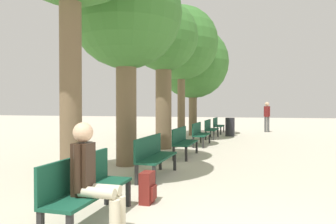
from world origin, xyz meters
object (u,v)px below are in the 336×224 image
object	(u,v)px
bench_row_3	(200,132)
pedestrian_near	(267,115)
bench_row_5	(217,124)
tree_row_4	(193,63)
bench_row_0	(85,184)
person_seated	(92,174)
bench_row_1	(154,153)
backpack	(148,188)
tree_row_3	(181,43)
bench_row_4	(210,128)
tree_row_2	(163,41)
bench_row_2	(183,140)
trash_bin	(230,127)
tree_row_1	(126,16)

from	to	relation	value
bench_row_3	pedestrian_near	xyz separation A→B (m)	(2.62, 7.24, 0.49)
bench_row_5	tree_row_4	distance (m)	3.69
bench_row_3	tree_row_4	world-z (taller)	tree_row_4
bench_row_0	person_seated	size ratio (longest dim) A/B	1.27
bench_row_0	bench_row_1	xyz separation A→B (m)	(0.00, 2.82, 0.00)
bench_row_0	backpack	bearing A→B (deg)	63.91
tree_row_4	person_seated	world-z (taller)	tree_row_4
tree_row_3	pedestrian_near	bearing A→B (deg)	57.32
bench_row_4	pedestrian_near	distance (m)	5.16
bench_row_3	tree_row_3	world-z (taller)	tree_row_3
bench_row_1	tree_row_2	bearing A→B (deg)	103.50
bench_row_2	bench_row_4	distance (m)	5.65
bench_row_5	person_seated	size ratio (longest dim) A/B	1.27
bench_row_0	bench_row_5	xyz separation A→B (m)	(0.00, 14.12, 0.00)
bench_row_1	bench_row_0	bearing A→B (deg)	-90.00
tree_row_2	backpack	world-z (taller)	tree_row_2
pedestrian_near	trash_bin	world-z (taller)	pedestrian_near
pedestrian_near	tree_row_4	bearing A→B (deg)	-139.47
bench_row_4	backpack	distance (m)	10.31
bench_row_1	person_seated	xyz separation A→B (m)	(0.23, -3.07, 0.19)
bench_row_3	backpack	bearing A→B (deg)	-86.23
tree_row_4	backpack	xyz separation A→B (m)	(1.55, -11.56, -3.44)
tree_row_1	tree_row_3	size ratio (longest dim) A/B	0.90
tree_row_1	backpack	distance (m)	4.80
bench_row_2	tree_row_1	distance (m)	3.85
tree_row_1	bench_row_1	bearing A→B (deg)	-45.08
bench_row_1	bench_row_2	world-z (taller)	same
tree_row_3	backpack	bearing A→B (deg)	-80.20
bench_row_0	tree_row_3	bearing A→B (deg)	96.06
person_seated	bench_row_0	bearing A→B (deg)	132.82
tree_row_3	tree_row_4	xyz separation A→B (m)	(-0.00, 2.59, -0.50)
bench_row_4	tree_row_2	bearing A→B (deg)	-104.62
tree_row_2	bench_row_0	bearing A→B (deg)	-81.67
bench_row_1	bench_row_5	size ratio (longest dim) A/B	1.00
bench_row_3	backpack	xyz separation A→B (m)	(0.49, -7.47, -0.26)
tree_row_1	pedestrian_near	distance (m)	12.69
bench_row_2	bench_row_5	bearing A→B (deg)	90.00
bench_row_0	tree_row_3	world-z (taller)	tree_row_3
tree_row_1	tree_row_4	bearing A→B (deg)	90.00
bench_row_5	pedestrian_near	bearing A→B (deg)	31.27
bench_row_3	tree_row_2	size ratio (longest dim) A/B	0.32
bench_row_4	pedestrian_near	bearing A→B (deg)	59.33
bench_row_2	pedestrian_near	distance (m)	10.41
bench_row_3	bench_row_5	bearing A→B (deg)	90.00
backpack	bench_row_0	bearing A→B (deg)	-116.09
bench_row_5	trash_bin	xyz separation A→B (m)	(0.80, -1.51, -0.04)
bench_row_1	pedestrian_near	distance (m)	13.16
bench_row_2	backpack	xyz separation A→B (m)	(0.49, -4.64, -0.26)
tree_row_4	person_seated	distance (m)	13.22
tree_row_1	tree_row_4	size ratio (longest dim) A/B	0.95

